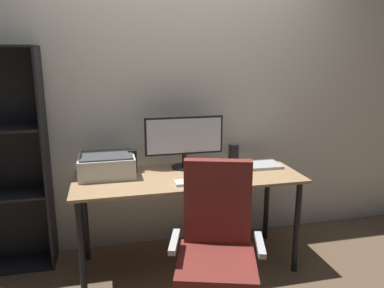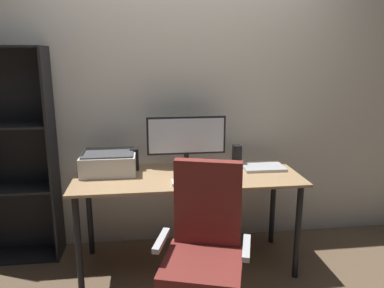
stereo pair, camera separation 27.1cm
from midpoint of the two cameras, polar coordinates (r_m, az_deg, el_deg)
ground_plane at (r=3.07m, az=2.01°, el=-18.05°), size 12.00×12.00×0.00m
back_wall at (r=3.12m, az=0.72°, el=7.88°), size 6.40×0.10×2.60m
desk at (r=2.78m, az=2.12°, el=-6.48°), size 1.66×0.66×0.74m
monitor at (r=2.87m, az=1.83°, el=0.88°), size 0.61×0.20×0.41m
keyboard at (r=2.58m, az=3.09°, el=-5.89°), size 0.29×0.11×0.02m
mouse at (r=2.65m, az=7.78°, el=-5.33°), size 0.08×0.11×0.03m
coffee_mug at (r=2.74m, az=3.76°, el=-3.76°), size 0.10×0.08×0.10m
laptop at (r=2.98m, az=13.45°, el=-3.51°), size 0.32×0.24×0.02m
speaker_left at (r=2.87m, az=-6.19°, el=-2.38°), size 0.06×0.07×0.17m
speaker_right at (r=2.99m, az=9.52°, el=-1.82°), size 0.06×0.07×0.17m
printer at (r=2.82m, az=-10.02°, el=-2.86°), size 0.40×0.34×0.16m
office_chair at (r=2.25m, az=5.52°, el=-17.19°), size 0.57×0.57×1.01m
bookshelf at (r=3.15m, az=-24.35°, el=-2.07°), size 0.67×0.28×1.67m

